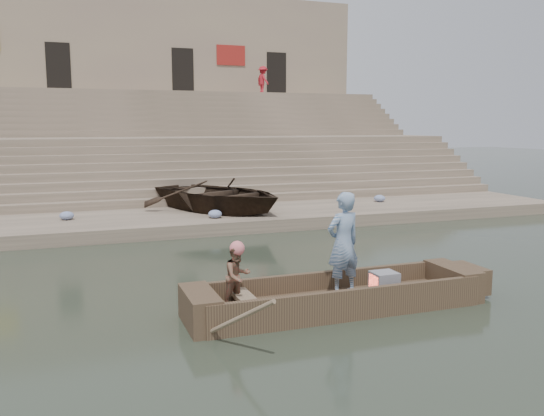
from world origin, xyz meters
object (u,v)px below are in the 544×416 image
rowing_man (237,276)px  television (384,282)px  main_rowboat (337,304)px  standing_man (343,243)px  beached_rowboat (219,195)px  pedestrian (263,80)px

rowing_man → television: 2.86m
main_rowboat → standing_man: standing_man is taller
standing_man → beached_rowboat: bearing=-102.2°
main_rowboat → television: (0.98, 0.00, 0.31)m
pedestrian → beached_rowboat: bearing=143.2°
television → beached_rowboat: bearing=93.6°
standing_man → television: (0.76, -0.20, -0.77)m
rowing_man → beached_rowboat: size_ratio=0.21×
standing_man → pedestrian: size_ratio=1.17×
standing_man → beached_rowboat: 9.69m
beached_rowboat → pedestrian: size_ratio=3.25×
standing_man → pedestrian: pedestrian is taller
standing_man → beached_rowboat: (0.15, 9.69, -0.23)m
main_rowboat → beached_rowboat: 9.93m
standing_man → rowing_man: (-2.07, -0.09, -0.41)m
beached_rowboat → main_rowboat: bearing=-120.8°
main_rowboat → rowing_man: 1.98m
standing_man → television: bearing=154.1°
main_rowboat → standing_man: (0.21, 0.20, 1.08)m
television → beached_rowboat: beached_rowboat is taller
main_rowboat → television: television is taller
standing_man → beached_rowboat: standing_man is taller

